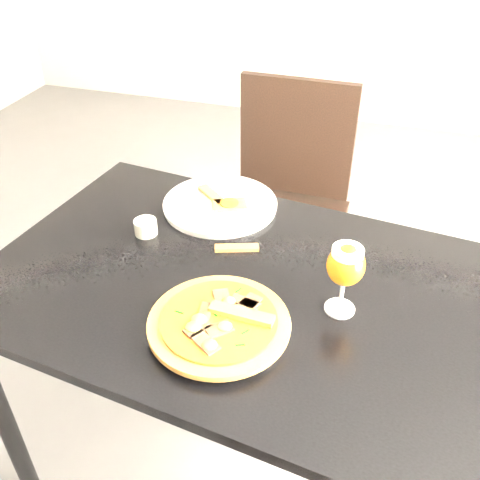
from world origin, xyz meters
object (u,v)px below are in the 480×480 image
(chair_far, at_px, (285,204))
(beer_glass, at_px, (346,266))
(dining_table, at_px, (233,306))
(pizza, at_px, (220,322))

(chair_far, bearing_deg, beer_glass, -67.59)
(dining_table, height_order, beer_glass, beer_glass)
(chair_far, xyz_separation_m, beer_glass, (0.29, -0.75, 0.35))
(beer_glass, bearing_deg, chair_far, 111.10)
(dining_table, bearing_deg, chair_far, 99.13)
(dining_table, height_order, pizza, pizza)
(dining_table, relative_size, chair_far, 1.34)
(chair_far, bearing_deg, pizza, -85.32)
(pizza, bearing_deg, beer_glass, 30.91)
(beer_glass, bearing_deg, dining_table, 172.80)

